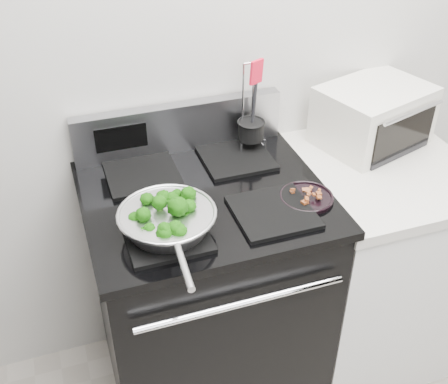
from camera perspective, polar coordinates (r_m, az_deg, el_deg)
name	(u,v)px	position (r m, az deg, el deg)	size (l,w,h in m)	color
back_wall	(256,30)	(2.03, 3.25, 16.10)	(4.00, 0.02, 2.70)	beige
gas_range	(207,294)	(2.14, -1.77, -10.31)	(0.79, 0.69, 1.13)	black
counter	(367,260)	(2.38, 14.30, -6.71)	(0.62, 0.68, 0.92)	white
skillet	(167,220)	(1.65, -5.77, -2.84)	(0.30, 0.47, 0.06)	silver
broccoli_pile	(167,215)	(1.64, -5.82, -2.30)	(0.23, 0.23, 0.08)	black
bacon_plate	(307,195)	(1.82, 8.39, -0.28)	(0.17, 0.17, 0.04)	black
utensil_holder	(251,134)	(2.04, 2.73, 5.86)	(0.11, 0.11, 0.35)	silver
toaster_oven	(373,116)	(2.20, 14.91, 7.52)	(0.46, 0.40, 0.22)	beige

